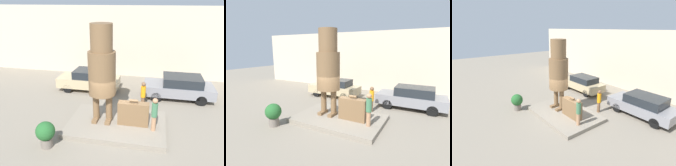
{
  "view_description": "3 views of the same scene",
  "coord_description": "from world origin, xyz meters",
  "views": [
    {
      "loc": [
        1.71,
        -9.46,
        6.09
      ],
      "look_at": [
        -0.3,
        0.28,
        2.23
      ],
      "focal_mm": 35.0,
      "sensor_mm": 36.0,
      "label": 1
    },
    {
      "loc": [
        4.41,
        -8.19,
        4.01
      ],
      "look_at": [
        0.06,
        -0.25,
        2.22
      ],
      "focal_mm": 28.0,
      "sensor_mm": 36.0,
      "label": 2
    },
    {
      "loc": [
        8.64,
        -6.63,
        5.8
      ],
      "look_at": [
        -0.22,
        0.15,
        2.24
      ],
      "focal_mm": 28.0,
      "sensor_mm": 36.0,
      "label": 3
    }
  ],
  "objects": [
    {
      "name": "building_backdrop",
      "position": [
        0.0,
        8.15,
        2.8
      ],
      "size": [
        28.0,
        0.6,
        5.6
      ],
      "color": "beige",
      "rests_on": "ground_plane"
    },
    {
      "name": "statue_figure",
      "position": [
        -0.75,
        0.08,
        3.07
      ],
      "size": [
        1.32,
        1.32,
        4.86
      ],
      "color": "brown",
      "rests_on": "pedestal"
    },
    {
      "name": "planter_pot",
      "position": [
        -2.69,
        -2.25,
        0.7
      ],
      "size": [
        0.83,
        0.83,
        1.21
      ],
      "color": "#70665B",
      "rests_on": "ground_plane"
    },
    {
      "name": "worker_hivis",
      "position": [
        1.15,
        2.21,
        0.91
      ],
      "size": [
        0.28,
        0.28,
        1.66
      ],
      "color": "brown",
      "rests_on": "ground_plane"
    },
    {
      "name": "parked_car_tan",
      "position": [
        -2.73,
        4.29,
        0.79
      ],
      "size": [
        4.22,
        1.73,
        1.49
      ],
      "rotation": [
        0.0,
        0.0,
        3.14
      ],
      "color": "tan",
      "rests_on": "ground_plane"
    },
    {
      "name": "ground_plane",
      "position": [
        0.0,
        0.0,
        0.0
      ],
      "size": [
        60.0,
        60.0,
        0.0
      ],
      "primitive_type": "plane",
      "color": "gray"
    },
    {
      "name": "tourist",
      "position": [
        1.83,
        -0.36,
        1.14
      ],
      "size": [
        0.28,
        0.28,
        1.67
      ],
      "color": "#A87A56",
      "rests_on": "pedestal"
    },
    {
      "name": "giant_suitcase",
      "position": [
        0.83,
        -0.02,
        0.83
      ],
      "size": [
        1.51,
        0.44,
        1.37
      ],
      "color": "brown",
      "rests_on": "pedestal"
    },
    {
      "name": "pedestal",
      "position": [
        0.0,
        0.0,
        0.11
      ],
      "size": [
        4.87,
        3.25,
        0.23
      ],
      "color": "gray",
      "rests_on": "ground_plane"
    },
    {
      "name": "parked_car_grey",
      "position": [
        3.31,
        4.14,
        0.8
      ],
      "size": [
        4.34,
        1.89,
        1.51
      ],
      "rotation": [
        0.0,
        0.0,
        3.14
      ],
      "color": "gray",
      "rests_on": "ground_plane"
    }
  ]
}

